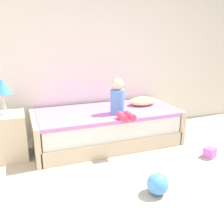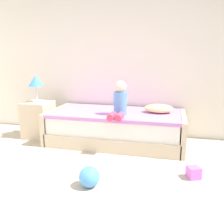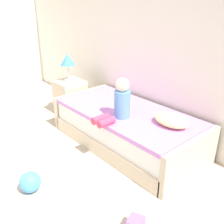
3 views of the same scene
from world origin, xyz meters
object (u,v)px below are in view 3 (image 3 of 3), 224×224
at_px(bed, 126,128).
at_px(toy_ball, 30,182).
at_px(child_figure, 119,103).
at_px(pillow, 172,120).
at_px(table_lamp, 68,61).
at_px(nightstand, 70,98).

xyz_separation_m(bed, toy_ball, (0.05, -1.42, -0.13)).
height_order(child_figure, pillow, child_figure).
bearing_deg(pillow, table_lamp, -176.39).
height_order(bed, nightstand, nightstand).
xyz_separation_m(bed, table_lamp, (-1.35, -0.03, 0.69)).
bearing_deg(nightstand, pillow, 3.61).
bearing_deg(bed, pillow, 8.74).
bearing_deg(child_figure, toy_ball, -92.85).
distance_m(bed, pillow, 0.73).
relative_size(table_lamp, child_figure, 0.88).
xyz_separation_m(nightstand, toy_ball, (1.40, -1.39, -0.19)).
height_order(nightstand, table_lamp, table_lamp).
relative_size(bed, child_figure, 4.14).
height_order(nightstand, pillow, pillow).
xyz_separation_m(bed, pillow, (0.65, 0.10, 0.32)).
relative_size(nightstand, toy_ball, 2.70).
xyz_separation_m(table_lamp, child_figure, (1.46, -0.20, -0.23)).
bearing_deg(toy_ball, table_lamp, 135.18).
distance_m(nightstand, pillow, 2.02).
height_order(bed, table_lamp, table_lamp).
xyz_separation_m(table_lamp, pillow, (2.00, 0.13, -0.37)).
bearing_deg(bed, table_lamp, -178.89).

